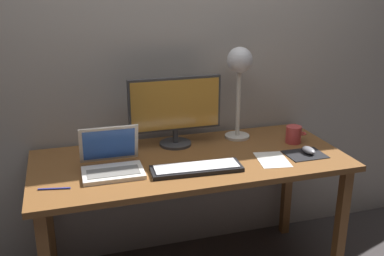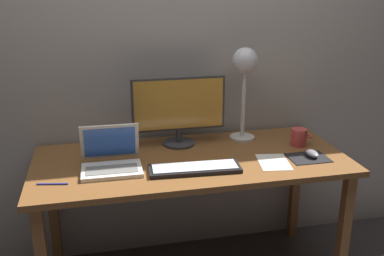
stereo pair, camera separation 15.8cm
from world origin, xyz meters
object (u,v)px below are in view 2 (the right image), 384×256
keyboard_main (195,168)px  coffee_mug (299,137)px  monitor (179,108)px  pen (52,184)px  mouse (312,154)px  laptop (111,156)px  desk_lamp (245,70)px

keyboard_main → coffee_mug: bearing=18.1°
monitor → pen: 0.78m
mouse → keyboard_main: bearing=-176.8°
mouse → pen: mouse is taller
laptop → coffee_mug: 1.03m
laptop → coffee_mug: size_ratio=2.37×
mouse → laptop: bearing=174.9°
mouse → desk_lamp: bearing=127.4°
desk_lamp → keyboard_main: bearing=-134.1°
laptop → desk_lamp: (0.75, 0.25, 0.34)m
mouse → coffee_mug: (0.01, 0.17, 0.03)m
keyboard_main → laptop: bearing=162.2°
monitor → laptop: (-0.38, -0.24, -0.16)m
mouse → pen: 1.29m
monitor → pen: monitor is taller
monitor → coffee_mug: (0.64, -0.16, -0.17)m
desk_lamp → mouse: 0.57m
coffee_mug → keyboard_main: bearing=-161.9°
laptop → desk_lamp: desk_lamp is taller
desk_lamp → coffee_mug: desk_lamp is taller
coffee_mug → laptop: bearing=-175.4°
keyboard_main → pen: size_ratio=3.20×
monitor → mouse: (0.64, -0.33, -0.19)m
pen → monitor: bearing=30.0°
desk_lamp → pen: size_ratio=3.73×
pen → keyboard_main: bearing=0.9°
desk_lamp → coffee_mug: bearing=-32.3°
laptop → pen: bearing=-153.1°
monitor → pen: (-0.65, -0.37, -0.21)m
keyboard_main → desk_lamp: bearing=45.9°
coffee_mug → mouse: bearing=-92.4°
desk_lamp → pen: 1.16m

